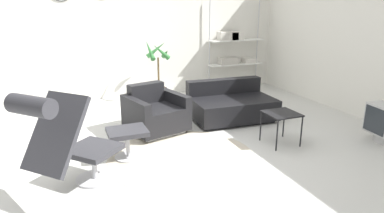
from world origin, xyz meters
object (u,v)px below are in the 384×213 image
(couch_low, at_px, (231,106))
(potted_plant, at_px, (159,78))
(shelf_unit, at_px, (233,48))
(ottoman, at_px, (127,136))
(side_table, at_px, (282,116))
(armchair_red, at_px, (155,114))
(lounge_chair, at_px, (65,136))

(couch_low, xyz_separation_m, potted_plant, (-0.81, 1.69, 0.22))
(couch_low, height_order, shelf_unit, shelf_unit)
(ottoman, bearing_deg, side_table, -8.86)
(armchair_red, xyz_separation_m, potted_plant, (0.58, 1.79, 0.18))
(ottoman, bearing_deg, shelf_unit, 43.22)
(armchair_red, bearing_deg, side_table, 128.27)
(lounge_chair, distance_m, ottoman, 1.08)
(side_table, bearing_deg, couch_low, 96.42)
(lounge_chair, relative_size, couch_low, 0.82)
(ottoman, relative_size, potted_plant, 0.40)
(shelf_unit, bearing_deg, armchair_red, -140.06)
(shelf_unit, bearing_deg, side_table, -106.21)
(armchair_red, xyz_separation_m, shelf_unit, (2.46, 2.06, 0.68))
(potted_plant, height_order, shelf_unit, shelf_unit)
(lounge_chair, relative_size, ottoman, 2.34)
(potted_plant, distance_m, shelf_unit, 1.97)
(armchair_red, distance_m, potted_plant, 1.89)
(armchair_red, height_order, couch_low, armchair_red)
(lounge_chair, distance_m, armchair_red, 2.06)
(armchair_red, relative_size, side_table, 2.15)
(lounge_chair, distance_m, shelf_unit, 5.23)
(lounge_chair, xyz_separation_m, armchair_red, (1.34, 1.51, -0.39))
(ottoman, xyz_separation_m, armchair_red, (0.60, 0.81, -0.02))
(lounge_chair, xyz_separation_m, ottoman, (0.75, 0.69, -0.37))
(lounge_chair, height_order, potted_plant, potted_plant)
(ottoman, height_order, potted_plant, potted_plant)
(lounge_chair, height_order, couch_low, lounge_chair)
(side_table, distance_m, shelf_unit, 3.39)
(couch_low, bearing_deg, ottoman, 27.42)
(couch_low, distance_m, side_table, 1.27)
(side_table, relative_size, potted_plant, 0.37)
(lounge_chair, xyz_separation_m, potted_plant, (1.93, 3.29, -0.21))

